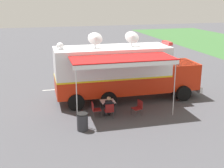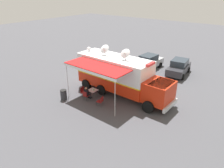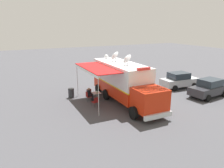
% 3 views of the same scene
% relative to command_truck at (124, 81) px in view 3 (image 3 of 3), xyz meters
% --- Properties ---
extents(ground_plane, '(100.00, 100.00, 0.00)m').
position_rel_command_truck_xyz_m(ground_plane, '(-0.05, -0.75, -1.95)').
color(ground_plane, '#47474C').
extents(lot_stripe, '(0.21, 4.80, 0.01)m').
position_rel_command_truck_xyz_m(lot_stripe, '(-3.28, -2.68, -1.94)').
color(lot_stripe, silver).
rests_on(lot_stripe, ground).
extents(command_truck, '(4.96, 9.54, 4.53)m').
position_rel_command_truck_xyz_m(command_truck, '(0.00, 0.00, 0.00)').
color(command_truck, red).
rests_on(command_truck, ground).
extents(folding_table, '(0.82, 0.82, 0.73)m').
position_rel_command_truck_xyz_m(folding_table, '(2.07, -1.59, -1.27)').
color(folding_table, silver).
rests_on(folding_table, ground).
extents(water_bottle, '(0.07, 0.07, 0.22)m').
position_rel_command_truck_xyz_m(water_bottle, '(2.08, -1.44, -1.11)').
color(water_bottle, '#3F9959').
rests_on(water_bottle, folding_table).
extents(folding_chair_at_table, '(0.49, 0.49, 0.87)m').
position_rel_command_truck_xyz_m(folding_chair_at_table, '(2.87, -1.72, -1.43)').
color(folding_chair_at_table, maroon).
rests_on(folding_chair_at_table, ground).
extents(folding_chair_beside_table, '(0.49, 0.49, 0.87)m').
position_rel_command_truck_xyz_m(folding_chair_beside_table, '(2.45, -2.44, -1.43)').
color(folding_chair_beside_table, maroon).
rests_on(folding_chair_beside_table, ground).
extents(folding_chair_spare_by_truck, '(0.58, 0.58, 0.87)m').
position_rel_command_truck_xyz_m(folding_chair_spare_by_truck, '(2.82, 0.01, -1.43)').
color(folding_chair_spare_by_truck, maroon).
rests_on(folding_chair_spare_by_truck, ground).
extents(seated_responder, '(0.67, 0.56, 1.25)m').
position_rel_command_truck_xyz_m(seated_responder, '(2.68, -1.71, -1.30)').
color(seated_responder, black).
rests_on(seated_responder, ground).
extents(trash_bin, '(0.57, 0.57, 0.91)m').
position_rel_command_truck_xyz_m(trash_bin, '(3.97, -3.40, -1.49)').
color(trash_bin, '#2D2D33').
rests_on(trash_bin, ground).
extents(car_behind_truck, '(4.36, 2.35, 1.76)m').
position_rel_command_truck_xyz_m(car_behind_truck, '(-8.22, 2.42, -1.07)').
color(car_behind_truck, '#2D2D33').
rests_on(car_behind_truck, ground).
extents(car_far_corner, '(4.31, 2.23, 1.76)m').
position_rel_command_truck_xyz_m(car_far_corner, '(-7.83, -1.26, -1.07)').
color(car_far_corner, '#B2B5BA').
rests_on(car_far_corner, ground).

